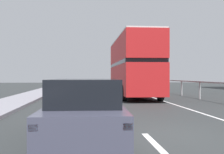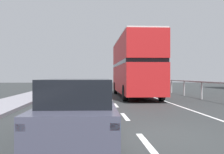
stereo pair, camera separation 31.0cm
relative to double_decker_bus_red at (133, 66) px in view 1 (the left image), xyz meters
name	(u,v)px [view 1 (the left image)]	position (x,y,z in m)	size (l,w,h in m)	color
ground_plane	(146,137)	(-1.91, -13.29, -2.37)	(73.77, 120.00, 0.10)	#2D3031
lane_paint_markings	(149,103)	(0.06, -4.91, -2.32)	(3.34, 46.00, 0.01)	silver
bridge_side_railing	(212,86)	(4.08, -4.29, -1.37)	(0.10, 42.00, 1.19)	#AAADB0
double_decker_bus_red	(133,66)	(0.00, 0.00, 0.00)	(2.59, 10.40, 4.34)	red
hatchback_car_near	(85,111)	(-3.48, -13.61, -1.63)	(1.86, 4.57, 1.46)	#444558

